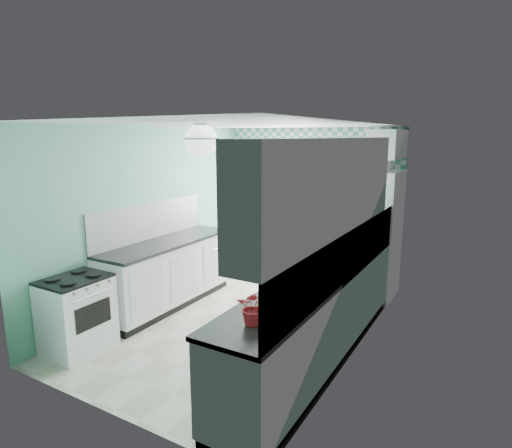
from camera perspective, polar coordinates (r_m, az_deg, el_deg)
The scene contains 26 objects.
floor at distance 5.73m, azimuth -1.72°, elevation -12.83°, with size 3.00×4.40×0.02m, color silver.
ceiling at distance 5.22m, azimuth -1.90°, elevation 13.24°, with size 3.00×4.40×0.02m, color white.
wall_back at distance 7.27m, azimuth 7.40°, elevation 2.76°, with size 3.00×0.02×2.50m, color #6DB59A.
wall_front at distance 3.71m, azimuth -20.21°, elevation -6.63°, with size 3.00×0.02×2.50m, color #6DB59A.
wall_left at distance 6.25m, azimuth -13.67°, elevation 1.05°, with size 0.02×4.40×2.50m, color #6DB59A.
wall_right at distance 4.73m, azimuth 13.94°, elevation -2.33°, with size 0.02×4.40×2.50m, color #6DB59A.
accent_wall at distance 7.25m, azimuth 7.33°, elevation 2.74°, with size 3.00×0.01×2.50m, color #4FA694.
window at distance 7.33m, azimuth 4.77°, elevation 5.25°, with size 1.04×0.05×1.44m.
backsplash_right at distance 4.38m, azimuth 12.16°, elevation -4.11°, with size 0.02×3.60×0.51m, color white.
backsplash_left at distance 6.19m, azimuth -13.98°, elevation 0.42°, with size 0.02×2.15×0.51m, color white.
upper_cabinets_right at distance 4.11m, azimuth 9.68°, elevation 4.98°, with size 0.33×3.20×0.90m, color white.
upper_cabinet_fridge at distance 6.43m, azimuth 17.21°, elevation 10.13°, with size 0.40×0.74×0.40m, color white.
ceiling_light at distance 4.55m, azimuth -7.30°, elevation 11.03°, with size 0.34×0.34×0.35m.
base_cabinets_right at distance 4.73m, azimuth 8.37°, elevation -12.40°, with size 0.60×3.60×0.90m, color white.
countertop_right at distance 4.56m, azimuth 8.37°, elevation -6.96°, with size 0.63×3.60×0.04m, color black.
base_cabinets_left at distance 6.18m, azimuth -11.70°, elevation -6.63°, with size 0.60×2.15×0.90m, color white.
countertop_left at distance 6.05m, azimuth -11.77°, elevation -2.42°, with size 0.63×2.15×0.04m, color black.
fridge at distance 6.58m, azimuth 14.81°, elevation -1.25°, with size 0.82×0.81×1.88m.
stove at distance 5.24m, azimuth -22.77°, elevation -10.89°, with size 0.55×0.69×0.83m.
sink at distance 5.29m, azimuth 11.87°, elevation -4.30°, with size 0.44×0.37×0.53m.
rug at distance 5.42m, azimuth 0.33°, elevation -14.13°, with size 0.79×1.13×0.02m, color maroon.
dish_towel at distance 5.75m, azimuth 9.47°, elevation -7.63°, with size 0.02×0.27×0.41m, color teal.
fruit_bowl at distance 3.55m, azimuth 1.49°, elevation -11.56°, with size 0.23×0.23×0.06m, color white.
potted_plant at distance 3.33m, azimuth -0.25°, elevation -11.01°, with size 0.26×0.22×0.28m, color #A81D1D.
soap_bottle at distance 5.62m, azimuth 13.63°, elevation -2.35°, with size 0.09×0.09×0.19m, color #98A8B3.
microwave at distance 6.43m, azimuth 15.32°, elevation 8.21°, with size 0.53×0.36×0.29m, color white.
Camera 1 is at (2.75, -4.43, 2.37)m, focal length 30.00 mm.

